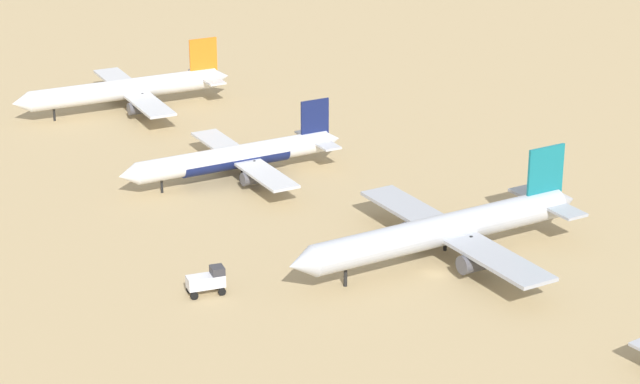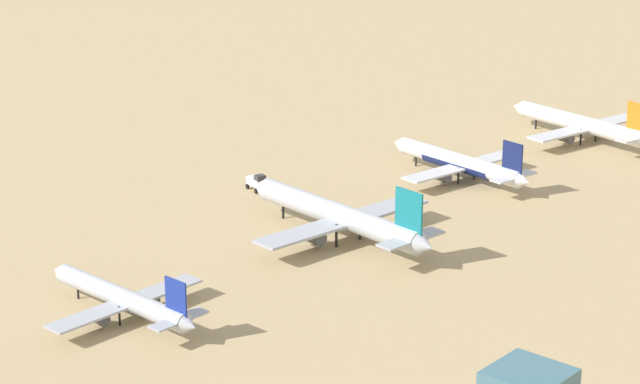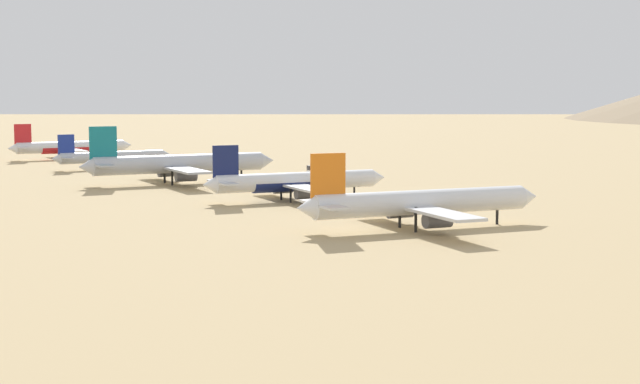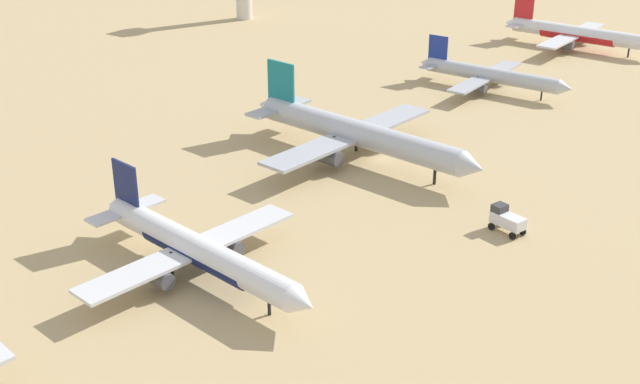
{
  "view_description": "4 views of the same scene",
  "coord_description": "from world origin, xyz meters",
  "px_view_note": "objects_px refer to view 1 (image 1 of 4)",
  "views": [
    {
      "loc": [
        114.38,
        121.16,
        76.57
      ],
      "look_at": [
        0.69,
        -26.66,
        4.55
      ],
      "focal_mm": 71.23,
      "sensor_mm": 36.0,
      "label": 1
    },
    {
      "loc": [
        -147.98,
        169.52,
        83.17
      ],
      "look_at": [
        7.39,
        -9.55,
        5.65
      ],
      "focal_mm": 69.33,
      "sensor_mm": 36.0,
      "label": 2
    },
    {
      "loc": [
        -101.84,
        -212.71,
        22.36
      ],
      "look_at": [
        -2.84,
        -64.76,
        3.41
      ],
      "focal_mm": 52.09,
      "sensor_mm": 36.0,
      "label": 3
    },
    {
      "loc": [
        68.01,
        -118.95,
        55.15
      ],
      "look_at": [
        6.36,
        -28.67,
        5.79
      ],
      "focal_mm": 46.04,
      "sensor_mm": 36.0,
      "label": 4
    }
  ],
  "objects_px": {
    "parked_jet_2": "(445,230)",
    "service_truck": "(208,280)",
    "parked_jet_1": "(236,157)",
    "parked_jet_0": "(127,90)"
  },
  "relations": [
    {
      "from": "parked_jet_2",
      "to": "service_truck",
      "type": "distance_m",
      "value": 35.61
    },
    {
      "from": "parked_jet_1",
      "to": "service_truck",
      "type": "relative_size",
      "value": 7.34
    },
    {
      "from": "parked_jet_0",
      "to": "parked_jet_2",
      "type": "height_order",
      "value": "parked_jet_2"
    },
    {
      "from": "parked_jet_2",
      "to": "parked_jet_1",
      "type": "bearing_deg",
      "value": -84.27
    },
    {
      "from": "parked_jet_0",
      "to": "parked_jet_2",
      "type": "relative_size",
      "value": 0.89
    },
    {
      "from": "parked_jet_1",
      "to": "service_truck",
      "type": "height_order",
      "value": "parked_jet_1"
    },
    {
      "from": "parked_jet_0",
      "to": "parked_jet_1",
      "type": "distance_m",
      "value": 46.16
    },
    {
      "from": "parked_jet_0",
      "to": "service_truck",
      "type": "xyz_separation_m",
      "value": [
        33.48,
        81.24,
        -2.3
      ]
    },
    {
      "from": "service_truck",
      "to": "parked_jet_0",
      "type": "bearing_deg",
      "value": -112.4
    },
    {
      "from": "service_truck",
      "to": "parked_jet_1",
      "type": "bearing_deg",
      "value": -129.13
    }
  ]
}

